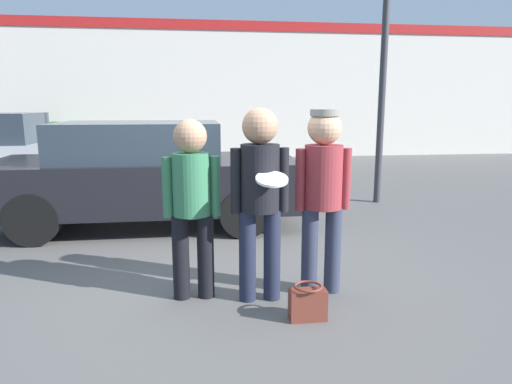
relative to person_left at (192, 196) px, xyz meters
name	(u,v)px	position (x,y,z in m)	size (l,w,h in m)	color
ground_plane	(227,282)	(0.32, 0.31, -0.94)	(56.00, 56.00, 0.00)	#5B5956
storefront_building	(202,90)	(0.32, 11.16, 1.26)	(24.00, 0.22, 4.33)	silver
person_left	(192,196)	(0.00, 0.00, 0.00)	(0.50, 0.33, 1.60)	black
person_middle_with_frisbee	(260,189)	(0.59, -0.13, 0.07)	(0.50, 0.54, 1.70)	#1E2338
person_right	(323,185)	(1.17, -0.03, 0.07)	(0.51, 0.34, 1.68)	#2D3347
parked_car_near	(145,174)	(-0.67, 2.66, -0.19)	(4.25, 1.86, 1.48)	black
shrub	(56,142)	(-4.08, 10.35, -0.32)	(1.24, 1.24, 1.24)	#285B2D
handbag	(308,303)	(0.91, -0.57, -0.80)	(0.30, 0.23, 0.29)	brown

